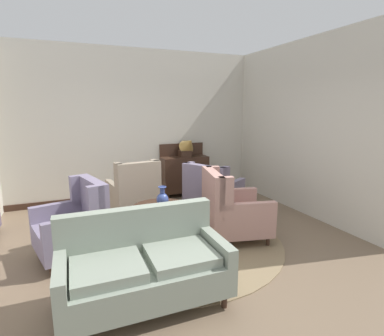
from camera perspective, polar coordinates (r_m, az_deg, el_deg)
ground at (r=4.32m, az=-1.36°, el=-15.35°), size 7.96×7.96×0.00m
wall_back at (r=6.60m, az=-10.48°, el=7.94°), size 5.43×0.08×3.14m
wall_right at (r=6.01m, az=19.68°, el=7.17°), size 0.08×3.98×3.14m
baseboard_back at (r=6.80m, az=-9.93°, el=-4.90°), size 5.27×0.03×0.12m
area_rug at (r=4.57m, az=-2.77°, el=-13.71°), size 3.04×3.04×0.01m
coffee_table at (r=4.55m, az=-5.90°, el=-8.37°), size 0.86×0.86×0.50m
porcelain_vase at (r=4.43m, az=-5.60°, el=-5.82°), size 0.18×0.18×0.32m
settee at (r=3.17m, az=-9.04°, el=-17.87°), size 1.62×0.79×0.92m
armchair_near_sideboard at (r=4.56m, az=7.39°, el=-8.01°), size 1.05×1.02×1.04m
armchair_back_corner at (r=5.39m, az=-10.83°, el=-4.98°), size 0.84×0.96×1.06m
armchair_near_window at (r=4.28m, az=-21.14°, el=-10.00°), size 0.98×0.98×1.01m
armchair_far_left at (r=5.55m, az=3.75°, el=-4.64°), size 1.17×1.16×0.97m
sideboard at (r=6.74m, az=-1.43°, el=-0.97°), size 1.03×0.40×1.15m
gramophone at (r=6.57m, az=-0.77°, el=4.22°), size 0.37×0.47×0.52m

